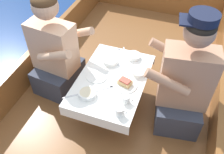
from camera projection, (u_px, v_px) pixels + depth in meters
ground_plane at (115, 114)px, 2.61m from camera, size 60.00×60.00×0.00m
boat_deck at (115, 107)px, 2.53m from camera, size 1.89×3.68×0.24m
gunwale_port at (31, 66)px, 2.55m from camera, size 0.06×3.68×0.31m
gunwale_starboard at (217, 114)px, 2.11m from camera, size 0.06×3.68×0.31m
cockpit_table at (112, 82)px, 2.15m from camera, size 0.57×0.85×0.36m
person_port at (55, 54)px, 2.29m from camera, size 0.56×0.49×1.00m
person_starboard at (184, 84)px, 1.97m from camera, size 0.56×0.50×1.07m
plate_sandwich at (125, 84)px, 2.07m from camera, size 0.21×0.21×0.01m
plate_bread at (97, 76)px, 2.15m from camera, size 0.19×0.19×0.01m
sandwich at (125, 82)px, 2.05m from camera, size 0.12×0.10×0.05m
bowl_port_near at (87, 93)px, 1.98m from camera, size 0.14×0.14×0.04m
bowl_starboard_near at (139, 73)px, 2.15m from camera, size 0.11×0.11×0.04m
bowl_center_far at (110, 61)px, 2.26m from camera, size 0.14×0.14×0.04m
bowl_port_far at (133, 56)px, 2.31m from camera, size 0.13×0.13×0.04m
coffee_cup_port at (126, 99)px, 1.92m from camera, size 0.09×0.06×0.06m
coffee_cup_starboard at (119, 111)px, 1.83m from camera, size 0.09×0.06×0.07m
utensil_fork_port at (106, 88)px, 2.04m from camera, size 0.14×0.12×0.00m
utensil_knife_port at (125, 53)px, 2.38m from camera, size 0.08×0.16×0.00m
utensil_spoon_center at (77, 95)px, 1.99m from camera, size 0.14×0.11×0.01m
utensil_spoon_starboard at (115, 50)px, 2.41m from camera, size 0.14×0.11×0.01m
utensil_spoon_port at (121, 66)px, 2.24m from camera, size 0.17×0.05×0.01m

